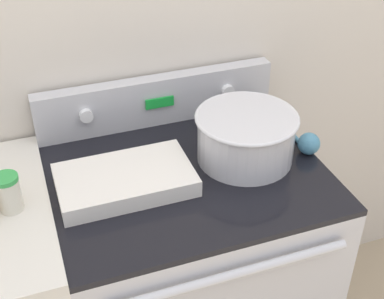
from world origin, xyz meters
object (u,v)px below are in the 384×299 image
object	(u,v)px
spice_jar_green_cap	(8,193)
mixing_bowl	(246,135)
ladle	(305,141)
casserole_dish	(125,179)

from	to	relation	value
spice_jar_green_cap	mixing_bowl	bearing A→B (deg)	1.72
mixing_bowl	ladle	size ratio (longest dim) A/B	0.96
casserole_dish	ladle	xyz separation A→B (m)	(0.54, -0.00, 0.00)
mixing_bowl	ladle	xyz separation A→B (m)	(0.18, -0.02, -0.05)
casserole_dish	spice_jar_green_cap	world-z (taller)	spice_jar_green_cap
mixing_bowl	spice_jar_green_cap	distance (m)	0.65
ladle	spice_jar_green_cap	bearing A→B (deg)	-179.93
mixing_bowl	casserole_dish	xyz separation A→B (m)	(-0.36, -0.02, -0.05)
casserole_dish	spice_jar_green_cap	distance (m)	0.29
mixing_bowl	ladle	world-z (taller)	mixing_bowl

